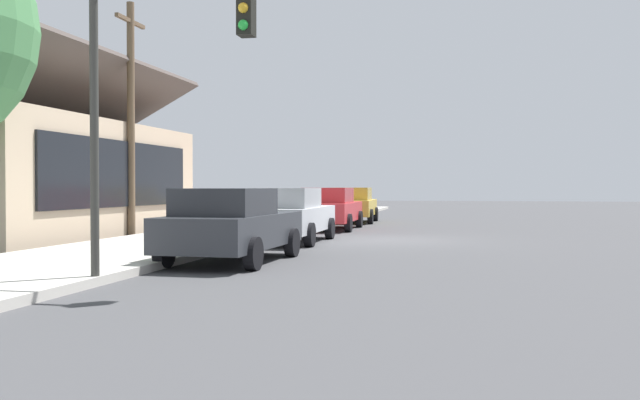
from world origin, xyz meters
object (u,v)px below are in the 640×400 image
car_cherry (330,208)px  utility_pole_wooden (131,115)px  traffic_light_main (154,70)px  fire_hydrant_red (313,213)px  car_silver (289,215)px  car_mustard (353,205)px  car_charcoal (231,225)px

car_cherry → utility_pole_wooden: size_ratio=0.64×
traffic_light_main → fire_hydrant_red: 18.96m
car_silver → car_cherry: (6.22, 0.05, 0.00)m
traffic_light_main → fire_hydrant_red: bearing=5.1°
car_silver → car_mustard: bearing=-0.3°
car_cherry → car_mustard: same height
car_mustard → traffic_light_main: size_ratio=0.86×
car_cherry → fire_hydrant_red: car_cherry is taller
car_mustard → utility_pole_wooden: utility_pole_wooden is taller
fire_hydrant_red → traffic_light_main: bearing=-174.9°
car_silver → car_mustard: 11.57m
utility_pole_wooden → traffic_light_main: bearing=-150.7°
traffic_light_main → fire_hydrant_red: (18.65, 1.66, -2.99)m
fire_hydrant_red → car_mustard: bearing=-33.2°
car_silver → car_mustard: (11.57, 0.07, -0.00)m
car_charcoal → utility_pole_wooden: 8.98m
utility_pole_wooden → car_mustard: bearing=-26.7°
car_mustard → traffic_light_main: 20.94m
car_mustard → car_charcoal: bearing=177.7°
fire_hydrant_red → car_silver: bearing=-171.2°
car_charcoal → car_silver: 5.41m
car_charcoal → car_silver: same height
car_charcoal → utility_pole_wooden: size_ratio=0.59×
car_cherry → utility_pole_wooden: bearing=133.2°
car_mustard → utility_pole_wooden: 12.36m
car_silver → traffic_light_main: (-9.20, -0.20, 2.67)m
car_silver → traffic_light_main: 9.58m
car_silver → car_cherry: 6.22m
traffic_light_main → car_charcoal: bearing=1.0°
car_silver → car_charcoal: bearing=-179.3°
car_cherry → car_mustard: (5.35, 0.02, -0.00)m
car_silver → car_mustard: size_ratio=1.06×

